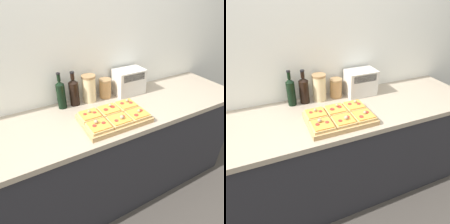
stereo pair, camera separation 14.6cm
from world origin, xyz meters
TOP-DOWN VIEW (x-y plane):
  - ground_plane at (0.00, 0.00)m, footprint 12.00×12.00m
  - wall_back at (0.00, 0.67)m, footprint 6.00×0.06m
  - kitchen_counter at (0.00, 0.32)m, footprint 2.63×0.67m
  - cutting_board at (0.06, 0.19)m, footprint 0.48×0.32m
  - pizza_slice_back_left at (-0.09, 0.27)m, footprint 0.15×0.14m
  - pizza_slice_back_center at (0.07, 0.27)m, footprint 0.15×0.14m
  - pizza_slice_back_right at (0.22, 0.27)m, footprint 0.15×0.14m
  - pizza_slice_front_left at (-0.09, 0.12)m, footprint 0.15×0.14m
  - pizza_slice_front_center at (0.07, 0.12)m, footprint 0.15×0.14m
  - pizza_slice_front_right at (0.22, 0.12)m, footprint 0.15×0.14m
  - olive_oil_bottle at (-0.21, 0.56)m, footprint 0.07×0.07m
  - wine_bottle at (-0.10, 0.56)m, footprint 0.08×0.08m
  - grain_jar_tall at (0.03, 0.56)m, footprint 0.12×0.12m
  - grain_jar_short at (0.18, 0.56)m, footprint 0.11×0.11m
  - toaster_oven at (0.40, 0.53)m, footprint 0.29×0.18m

SIDE VIEW (x-z plane):
  - ground_plane at x=0.00m, z-range 0.00..0.00m
  - kitchen_counter at x=0.00m, z-range 0.00..0.93m
  - cutting_board at x=0.06m, z-range 0.93..0.97m
  - pizza_slice_front_right at x=0.22m, z-range 0.96..1.01m
  - pizza_slice_back_left at x=-0.09m, z-range 0.96..1.01m
  - pizza_slice_back_center at x=0.07m, z-range 0.96..1.01m
  - pizza_slice_back_right at x=0.22m, z-range 0.96..1.01m
  - pizza_slice_front_left at x=-0.09m, z-range 0.95..1.01m
  - pizza_slice_front_center at x=0.07m, z-range 0.95..1.01m
  - grain_jar_short at x=0.18m, z-range 0.93..1.10m
  - toaster_oven at x=0.40m, z-range 0.93..1.16m
  - grain_jar_tall at x=0.03m, z-range 0.93..1.16m
  - wine_bottle at x=-0.10m, z-range 0.91..1.19m
  - olive_oil_bottle at x=-0.21m, z-range 0.90..1.20m
  - wall_back at x=0.00m, z-range 0.00..2.50m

